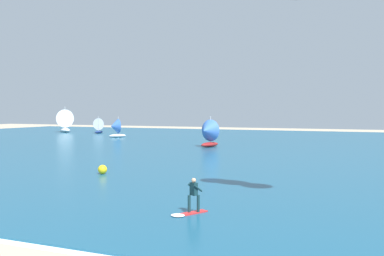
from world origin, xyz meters
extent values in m
cube|color=navy|center=(0.00, 50.50, 0.05)|extent=(160.00, 90.00, 0.10)
cube|color=red|center=(1.33, 11.90, 0.12)|extent=(1.05, 1.44, 0.05)
cylinder|color=#143338|center=(1.14, 11.79, 0.55)|extent=(0.14, 0.14, 0.80)
cylinder|color=#143338|center=(1.52, 12.00, 0.55)|extent=(0.14, 0.14, 0.80)
cube|color=#143338|center=(1.33, 11.90, 1.25)|extent=(0.42, 0.36, 0.60)
sphere|color=tan|center=(1.33, 11.90, 1.66)|extent=(0.22, 0.22, 0.22)
cylinder|color=#143338|center=(1.17, 12.07, 1.30)|extent=(0.32, 0.49, 0.39)
cylinder|color=#143338|center=(1.56, 11.86, 1.30)|extent=(0.32, 0.49, 0.39)
ellipsoid|color=white|center=(0.88, 11.06, 0.14)|extent=(0.90, 0.86, 0.08)
ellipsoid|color=maroon|center=(-10.75, 46.37, 0.42)|extent=(2.05, 3.60, 0.64)
cylinder|color=silver|center=(-10.71, 46.53, 2.45)|extent=(0.11, 0.11, 3.41)
cone|color=#3F72CC|center=(-10.91, 45.81, 2.28)|extent=(3.16, 2.21, 2.87)
ellipsoid|color=white|center=(-53.06, 69.34, 0.54)|extent=(4.83, 3.87, 0.88)
cylinder|color=silver|center=(-52.87, 69.22, 3.33)|extent=(0.15, 0.15, 4.69)
cone|color=white|center=(-53.74, 69.77, 3.09)|extent=(3.84, 4.43, 3.94)
ellipsoid|color=white|center=(-32.76, 58.63, 0.39)|extent=(2.70, 3.14, 0.58)
cylinder|color=silver|center=(-32.67, 58.75, 2.24)|extent=(0.10, 0.10, 3.11)
cone|color=#3F72CC|center=(-33.08, 58.20, 2.08)|extent=(2.91, 2.64, 2.61)
ellipsoid|color=navy|center=(-43.64, 68.52, 0.38)|extent=(1.36, 3.07, 0.56)
cylinder|color=silver|center=(-43.62, 68.38, 2.14)|extent=(0.09, 0.09, 2.97)
cone|color=white|center=(-43.70, 69.03, 1.99)|extent=(2.63, 1.58, 2.49)
sphere|color=yellow|center=(-9.86, 20.70, 0.45)|extent=(0.70, 0.70, 0.70)
camera|label=1|loc=(9.15, -6.87, 4.99)|focal=40.60mm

